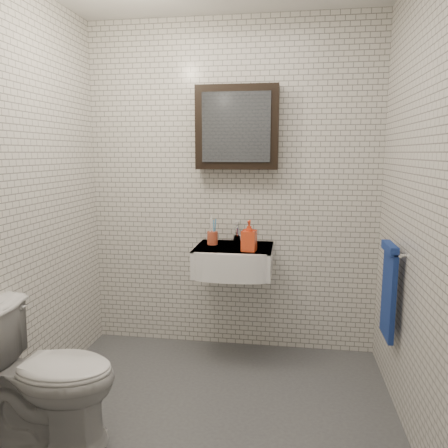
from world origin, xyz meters
TOP-DOWN VIEW (x-y plane):
  - ground at (0.00, 0.00)m, footprint 2.20×2.00m
  - room_shell at (0.00, 0.00)m, footprint 2.22×2.02m
  - washbasin at (0.05, 0.73)m, footprint 0.55×0.50m
  - faucet at (0.05, 0.93)m, footprint 0.06×0.20m
  - mirror_cabinet at (0.05, 0.93)m, footprint 0.60×0.15m
  - towel_rail at (1.04, 0.35)m, footprint 0.09×0.30m
  - toothbrush_cup at (-0.12, 0.82)m, footprint 0.09×0.09m
  - soap_bottle at (0.17, 0.64)m, footprint 0.11×0.11m
  - toilet at (-0.80, -0.33)m, footprint 0.75×0.43m

SIDE VIEW (x-z plane):
  - ground at x=0.00m, z-range 0.00..0.01m
  - toilet at x=-0.80m, z-range 0.00..0.76m
  - towel_rail at x=1.04m, z-range 0.43..1.01m
  - washbasin at x=0.05m, z-range 0.66..0.86m
  - toothbrush_cup at x=-0.12m, z-range 0.80..1.01m
  - faucet at x=0.05m, z-range 0.84..0.99m
  - soap_bottle at x=0.17m, z-range 0.85..1.06m
  - room_shell at x=0.00m, z-range 0.21..2.72m
  - mirror_cabinet at x=0.05m, z-range 1.40..2.00m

